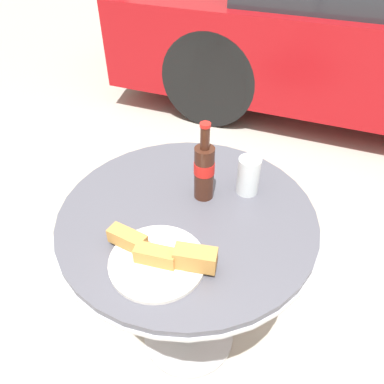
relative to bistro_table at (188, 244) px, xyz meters
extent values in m
plane|color=#A8A093|center=(0.00, 0.00, -0.57)|extent=(30.00, 30.00, 0.00)
cylinder|color=#B7B7BC|center=(0.00, 0.00, -0.56)|extent=(0.37, 0.37, 0.02)
cylinder|color=#B7B7BC|center=(0.00, 0.00, -0.21)|extent=(0.07, 0.07, 0.66)
cylinder|color=#B7B7BC|center=(0.00, 0.00, 0.11)|extent=(0.78, 0.78, 0.01)
cylinder|color=#4C4C56|center=(0.00, 0.00, 0.13)|extent=(0.77, 0.77, 0.02)
cylinder|color=#3D1E14|center=(0.02, 0.09, 0.23)|extent=(0.06, 0.06, 0.18)
cylinder|color=red|center=(0.02, 0.09, 0.25)|extent=(0.06, 0.06, 0.04)
cylinder|color=#3D1E14|center=(0.02, 0.09, 0.35)|extent=(0.03, 0.03, 0.07)
cylinder|color=red|center=(0.02, 0.09, 0.39)|extent=(0.03, 0.03, 0.01)
cylinder|color=silver|center=(0.14, 0.16, 0.19)|extent=(0.06, 0.06, 0.10)
cylinder|color=silver|center=(0.14, 0.16, 0.20)|extent=(0.07, 0.07, 0.12)
cylinder|color=silver|center=(0.00, -0.20, 0.14)|extent=(0.25, 0.25, 0.01)
cube|color=white|center=(0.00, -0.20, 0.15)|extent=(0.17, 0.17, 0.00)
cube|color=#B77F3D|center=(-0.09, -0.18, 0.17)|extent=(0.11, 0.06, 0.04)
cube|color=#B77F3D|center=(0.00, -0.21, 0.17)|extent=(0.11, 0.05, 0.04)
cube|color=#B77F3D|center=(0.10, -0.18, 0.18)|extent=(0.11, 0.07, 0.05)
cylinder|color=black|center=(-0.52, 3.37, -0.22)|extent=(0.70, 0.22, 0.70)
cylinder|color=black|center=(-0.52, 1.75, -0.22)|extent=(0.70, 0.22, 0.70)
cylinder|color=black|center=(-1.99, 2.77, -0.19)|extent=(0.15, 0.15, 0.76)
cylinder|color=black|center=(-1.85, 2.67, -0.19)|extent=(0.15, 0.15, 0.76)
camera|label=1|loc=(0.31, -0.75, 0.90)|focal=35.00mm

